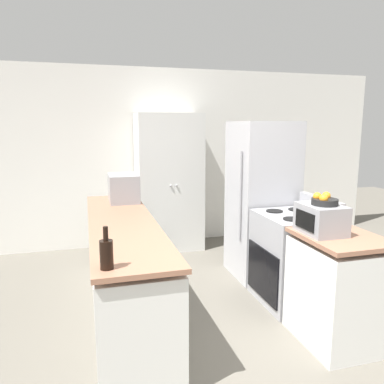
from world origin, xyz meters
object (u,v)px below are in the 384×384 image
Objects in this scene: microwave at (123,188)px; toaster_oven at (321,219)px; pantry_cabinet at (169,182)px; wine_bottle at (106,253)px; fruit_bowl at (324,200)px; stove at (292,258)px; refrigerator at (261,200)px.

toaster_oven is (1.41, -1.76, -0.04)m from microwave.
toaster_oven is at bearing -75.67° from pantry_cabinet.
fruit_bowl is (1.73, 0.30, 0.18)m from wine_bottle.
wine_bottle reaches higher than toaster_oven.
toaster_oven is (1.72, 0.31, 0.02)m from wine_bottle.
stove is 2.30× the size of microwave.
pantry_cabinet is 2.24m from stove.
microwave is (-1.56, 0.38, 0.16)m from refrigerator.
pantry_cabinet reaches higher than stove.
toaster_oven is 1.78× the size of fruit_bowl.
pantry_cabinet reaches higher than fruit_bowl.
refrigerator reaches higher than fruit_bowl.
pantry_cabinet is 3.14m from wine_bottle.
stove is 0.86m from toaster_oven.
microwave is at bearing -129.30° from pantry_cabinet.
stove is 0.59× the size of refrigerator.
fruit_bowl is at bearing -49.72° from toaster_oven.
toaster_oven is (0.68, -2.65, 0.06)m from pantry_cabinet.
pantry_cabinet is 1.82× the size of stove.
microwave reaches higher than stove.
microwave is 2.24× the size of fruit_bowl.
toaster_oven is at bearing -51.34° from microwave.
pantry_cabinet is 5.26× the size of toaster_oven.
stove is 3.99× the size of wine_bottle.
pantry_cabinet is at bearing 112.19° from stove.
stove is at bearing 78.04° from fruit_bowl.
toaster_oven is at bearing 10.24° from wine_bottle.
refrigerator is at bearing 83.55° from toaster_oven.
refrigerator reaches higher than wine_bottle.
fruit_bowl reaches higher than wine_bottle.
toaster_oven is at bearing 130.28° from fruit_bowl.
wine_bottle is 1.76m from fruit_bowl.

